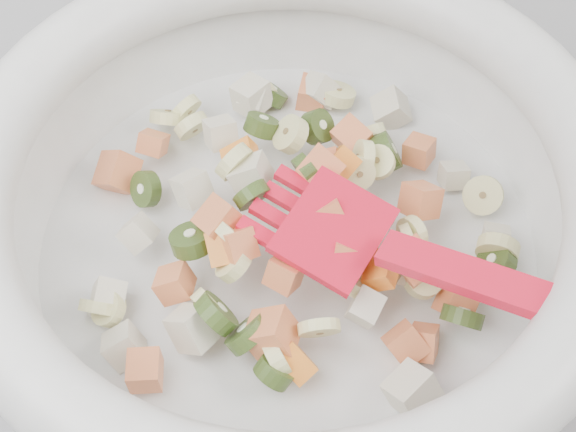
{
  "coord_description": "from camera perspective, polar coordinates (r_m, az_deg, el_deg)",
  "views": [
    {
      "loc": [
        0.12,
        1.08,
        1.39
      ],
      "look_at": [
        0.12,
        1.4,
        0.95
      ],
      "focal_mm": 55.0,
      "sensor_mm": 36.0,
      "label": 1
    }
  ],
  "objects": [
    {
      "name": "mixing_bowl",
      "position": [
        0.54,
        0.05,
        0.84
      ],
      "size": [
        0.45,
        0.41,
        0.12
      ],
      "color": "white",
      "rests_on": "counter"
    }
  ]
}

